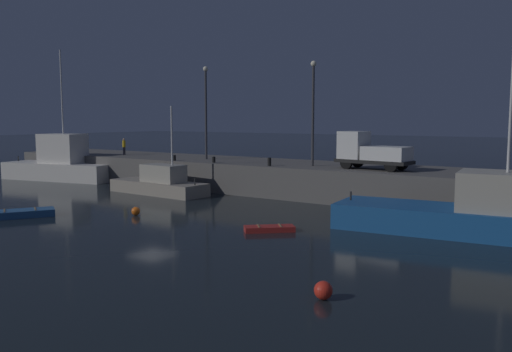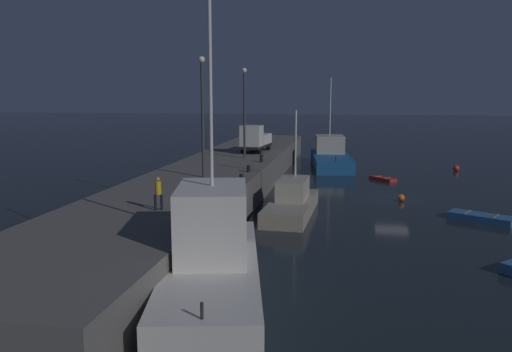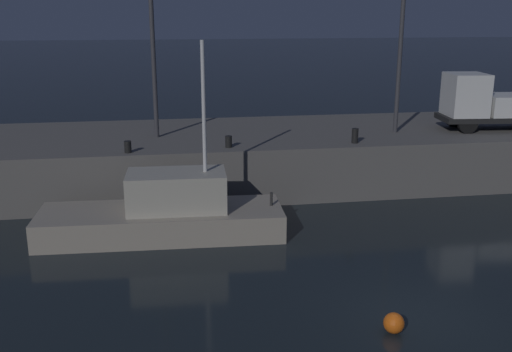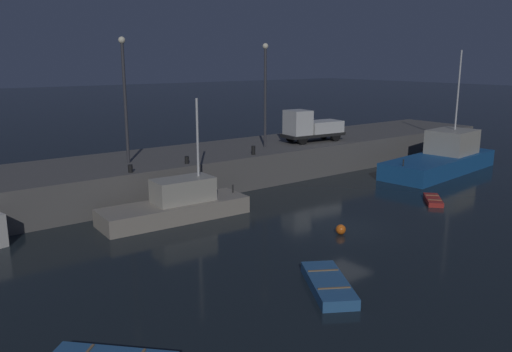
% 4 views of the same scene
% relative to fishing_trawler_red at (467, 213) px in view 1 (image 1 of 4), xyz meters
% --- Properties ---
extents(ground_plane, '(320.00, 320.00, 0.00)m').
position_rel_fishing_trawler_red_xyz_m(ground_plane, '(-17.33, -5.41, -1.12)').
color(ground_plane, black).
extents(pier_quay, '(58.41, 7.89, 2.38)m').
position_rel_fishing_trawler_red_xyz_m(pier_quay, '(-17.33, 8.35, 0.07)').
color(pier_quay, '#5B5956').
rests_on(pier_quay, ground).
extents(fishing_trawler_red, '(12.75, 5.30, 9.79)m').
position_rel_fishing_trawler_red_xyz_m(fishing_trawler_red, '(0.00, 0.00, 0.00)').
color(fishing_trawler_red, '#195193').
rests_on(fishing_trawler_red, ground).
extents(fishing_boat_blue, '(8.79, 3.09, 6.92)m').
position_rel_fishing_trawler_red_xyz_m(fishing_boat_blue, '(-23.74, 1.76, -0.29)').
color(fishing_boat_blue, gray).
rests_on(fishing_boat_blue, ground).
extents(fishing_boat_white, '(12.16, 5.88, 12.43)m').
position_rel_fishing_trawler_red_xyz_m(fishing_boat_white, '(-38.59, 3.30, 0.41)').
color(fishing_boat_white, silver).
rests_on(fishing_boat_white, ground).
extents(dinghy_orange_near, '(3.20, 4.09, 0.48)m').
position_rel_fishing_trawler_red_xyz_m(dinghy_orange_near, '(-23.51, -10.34, -0.90)').
color(dinghy_orange_near, '#2D6099').
rests_on(dinghy_orange_near, ground).
extents(rowboat_white_mid, '(2.58, 2.47, 0.33)m').
position_rel_fishing_trawler_red_xyz_m(rowboat_white_mid, '(-8.79, -5.18, -0.97)').
color(rowboat_white_mid, '#B22823').
rests_on(rowboat_white_mid, ground).
extents(mooring_buoy_near, '(0.63, 0.63, 0.63)m').
position_rel_fishing_trawler_red_xyz_m(mooring_buoy_near, '(-1.45, -13.12, -0.81)').
color(mooring_buoy_near, red).
rests_on(mooring_buoy_near, ground).
extents(mooring_buoy_mid, '(0.53, 0.53, 0.53)m').
position_rel_fishing_trawler_red_xyz_m(mooring_buoy_mid, '(-18.18, -5.93, -0.86)').
color(mooring_buoy_mid, orange).
rests_on(mooring_buoy_mid, ground).
extents(lamp_post_west, '(0.44, 0.44, 8.09)m').
position_rel_fishing_trawler_red_xyz_m(lamp_post_west, '(-23.99, 7.82, 5.98)').
color(lamp_post_west, '#38383D').
rests_on(lamp_post_west, pier_quay).
extents(lamp_post_east, '(0.44, 0.44, 7.85)m').
position_rel_fishing_trawler_red_xyz_m(lamp_post_east, '(-13.00, 7.18, 5.86)').
color(lamp_post_east, '#38383D').
rests_on(lamp_post_east, pier_quay).
extents(utility_truck, '(5.52, 2.42, 2.67)m').
position_rel_fishing_trawler_red_xyz_m(utility_truck, '(-8.34, 7.04, 2.51)').
color(utility_truck, black).
rests_on(utility_truck, pier_quay).
extents(dockworker, '(0.40, 0.41, 1.64)m').
position_rel_fishing_trawler_red_xyz_m(dockworker, '(-33.99, 7.24, 2.20)').
color(dockworker, black).
rests_on(dockworker, pier_quay).
extents(bollard_west, '(0.28, 0.28, 0.49)m').
position_rel_fishing_trawler_red_xyz_m(bollard_west, '(-21.05, 5.24, 1.51)').
color(bollard_west, black).
rests_on(bollard_west, pier_quay).
extents(bollard_central, '(0.28, 0.28, 0.48)m').
position_rel_fishing_trawler_red_xyz_m(bollard_central, '(-25.13, 4.93, 1.50)').
color(bollard_central, black).
rests_on(bollard_central, pier_quay).
extents(bollard_east, '(0.28, 0.28, 0.64)m').
position_rel_fishing_trawler_red_xyz_m(bollard_east, '(-15.61, 5.21, 1.58)').
color(bollard_east, black).
rests_on(bollard_east, pier_quay).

